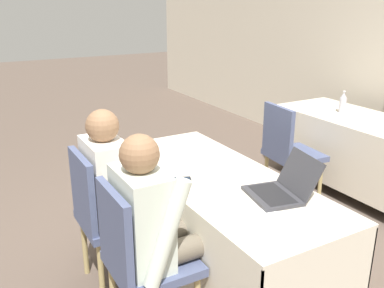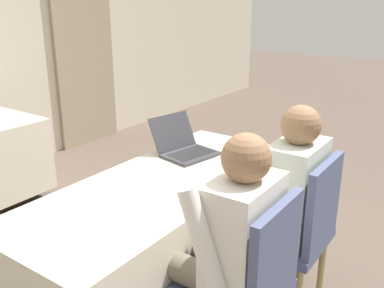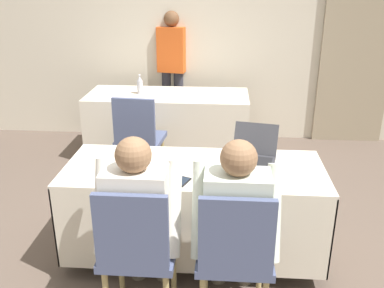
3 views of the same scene
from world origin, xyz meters
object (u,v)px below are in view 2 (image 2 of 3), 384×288
at_px(chair_near_right, 297,230).
at_px(person_checkered_shirt, 226,244).
at_px(chair_near_left, 246,284).
at_px(laptop, 185,148).
at_px(person_white_shirt, 280,197).
at_px(cell_phone, 193,195).

bearing_deg(chair_near_right, person_checkered_shirt, -10.55).
distance_m(chair_near_left, person_checkered_shirt, 0.19).
xyz_separation_m(laptop, person_checkered_shirt, (-0.70, -0.72, -0.10)).
xyz_separation_m(chair_near_left, person_white_shirt, (0.56, 0.10, 0.16)).
xyz_separation_m(chair_near_left, chair_near_right, (0.56, 0.00, 0.00)).
distance_m(laptop, chair_near_left, 1.11).
bearing_deg(person_checkered_shirt, chair_near_right, 169.45).
distance_m(laptop, chair_near_right, 0.87).
height_order(chair_near_right, person_white_shirt, person_white_shirt).
relative_size(cell_phone, chair_near_left, 0.16).
bearing_deg(laptop, person_checkered_shirt, -122.81).
bearing_deg(chair_near_right, laptop, -99.26).
xyz_separation_m(chair_near_right, person_white_shirt, (0.00, 0.10, 0.16)).
distance_m(person_checkered_shirt, person_white_shirt, 0.56).
relative_size(laptop, cell_phone, 2.70).
height_order(laptop, chair_near_left, laptop).
bearing_deg(person_checkered_shirt, person_white_shirt, -180.00).
relative_size(person_checkered_shirt, person_white_shirt, 1.00).
bearing_deg(chair_near_left, cell_phone, -117.05).
bearing_deg(cell_phone, person_checkered_shirt, -101.99).
height_order(laptop, person_white_shirt, person_white_shirt).
height_order(chair_near_left, chair_near_right, same).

